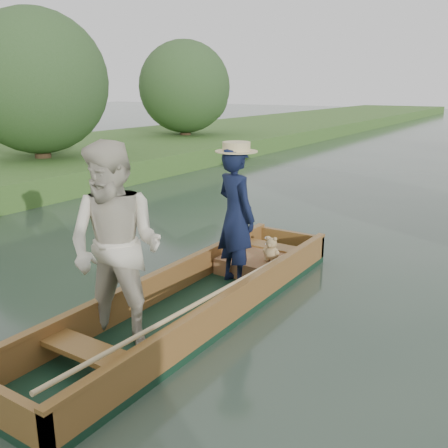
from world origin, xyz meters
The scene contains 3 objects.
ground centered at (0.00, 0.00, 0.00)m, with size 120.00×120.00×0.00m, color #283D30.
trees_far centered at (-0.68, 7.61, 2.52)m, with size 22.94×14.30×4.60m.
punt centered at (-0.07, -0.28, 0.77)m, with size 1.26×5.00×2.09m.
Camera 1 is at (3.15, -4.26, 2.55)m, focal length 40.00 mm.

